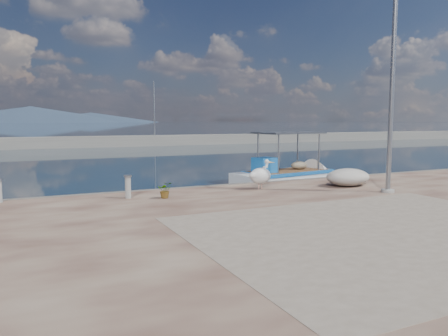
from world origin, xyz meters
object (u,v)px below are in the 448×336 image
boat_right (287,178)px  pelican (261,175)px  lamp_post (391,96)px  bollard_near (128,186)px

boat_right → pelican: (-3.77, -3.95, 0.78)m
lamp_post → bollard_near: bearing=162.5°
pelican → bollard_near: size_ratio=1.50×
lamp_post → bollard_near: 9.29m
bollard_near → boat_right: bearing=23.8°
boat_right → pelican: size_ratio=5.48×
boat_right → pelican: bearing=-142.9°
boat_right → bollard_near: bearing=-165.5°
boat_right → bollard_near: 9.36m
boat_right → lamp_post: 7.36m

